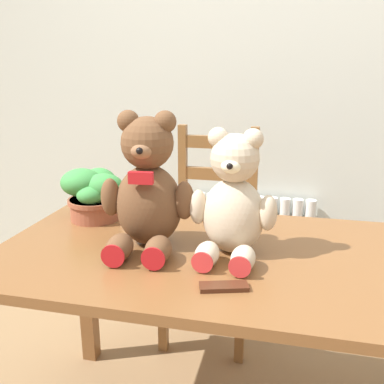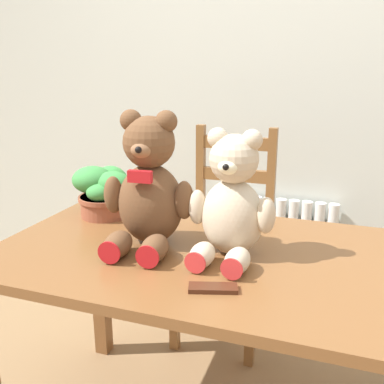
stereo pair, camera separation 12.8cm
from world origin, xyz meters
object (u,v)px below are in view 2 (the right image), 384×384
(teddy_bear_left, at_px, (149,189))
(chocolate_bar, at_px, (213,288))
(teddy_bear_right, at_px, (232,203))
(potted_plant, at_px, (105,190))
(wooden_chair_behind, at_px, (227,238))

(teddy_bear_left, bearing_deg, chocolate_bar, 136.21)
(teddy_bear_right, bearing_deg, potted_plant, -18.19)
(potted_plant, bearing_deg, teddy_bear_right, -20.62)
(teddy_bear_left, distance_m, teddy_bear_right, 0.26)
(teddy_bear_left, height_order, chocolate_bar, teddy_bear_left)
(teddy_bear_left, relative_size, teddy_bear_right, 1.12)
(wooden_chair_behind, bearing_deg, teddy_bear_right, 105.22)
(wooden_chair_behind, height_order, potted_plant, wooden_chair_behind)
(potted_plant, height_order, chocolate_bar, potted_plant)
(wooden_chair_behind, bearing_deg, potted_plant, 55.46)
(wooden_chair_behind, bearing_deg, chocolate_bar, 102.46)
(potted_plant, distance_m, chocolate_bar, 0.71)
(teddy_bear_left, xyz_separation_m, teddy_bear_right, (0.26, 0.00, -0.02))
(teddy_bear_right, distance_m, chocolate_bar, 0.27)
(wooden_chair_behind, height_order, teddy_bear_left, teddy_bear_left)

